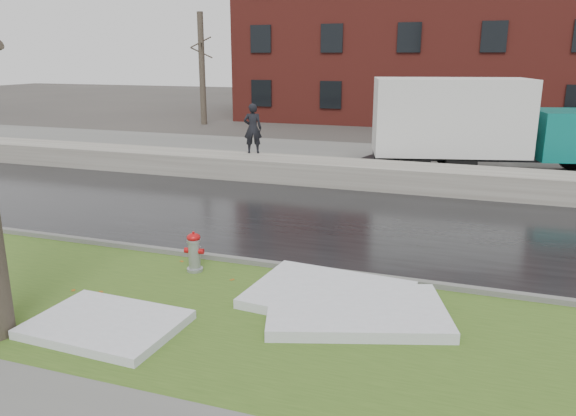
% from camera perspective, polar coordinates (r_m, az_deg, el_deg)
% --- Properties ---
extents(ground, '(120.00, 120.00, 0.00)m').
position_cam_1_polar(ground, '(10.41, -5.73, -7.76)').
color(ground, '#47423D').
rests_on(ground, ground).
extents(verge, '(60.00, 4.50, 0.04)m').
position_cam_1_polar(verge, '(9.39, -8.99, -10.41)').
color(verge, '#36531B').
rests_on(verge, ground).
extents(road, '(60.00, 7.00, 0.03)m').
position_cam_1_polar(road, '(14.37, 1.80, -1.09)').
color(road, black).
rests_on(road, ground).
extents(parking_lot, '(60.00, 9.00, 0.03)m').
position_cam_1_polar(parking_lot, '(22.42, 8.38, 4.71)').
color(parking_lot, slate).
rests_on(parking_lot, ground).
extents(curb, '(60.00, 0.15, 0.14)m').
position_cam_1_polar(curb, '(11.23, -3.60, -5.57)').
color(curb, slate).
rests_on(curb, ground).
extents(snowbank, '(60.00, 1.60, 0.75)m').
position_cam_1_polar(snowbank, '(18.22, 5.80, 3.52)').
color(snowbank, '#A29F94').
rests_on(snowbank, ground).
extents(brick_building, '(26.00, 12.00, 10.00)m').
position_cam_1_polar(brick_building, '(38.73, 16.78, 16.04)').
color(brick_building, maroon).
rests_on(brick_building, ground).
extents(bg_tree_left, '(1.40, 1.62, 6.50)m').
position_cam_1_polar(bg_tree_left, '(34.65, -8.73, 13.89)').
color(bg_tree_left, brown).
rests_on(bg_tree_left, ground).
extents(bg_tree_center, '(1.40, 1.62, 6.50)m').
position_cam_1_polar(bg_tree_center, '(36.12, 3.07, 14.09)').
color(bg_tree_center, brown).
rests_on(bg_tree_center, ground).
extents(fire_hydrant, '(0.39, 0.34, 0.79)m').
position_cam_1_polar(fire_hydrant, '(10.90, -9.51, -4.24)').
color(fire_hydrant, '#93969A').
rests_on(fire_hydrant, verge).
extents(box_truck, '(10.00, 4.25, 3.31)m').
position_cam_1_polar(box_truck, '(20.74, 18.95, 8.06)').
color(box_truck, black).
rests_on(box_truck, ground).
extents(worker, '(0.73, 0.59, 1.72)m').
position_cam_1_polar(worker, '(19.64, -3.60, 8.07)').
color(worker, black).
rests_on(worker, snowbank).
extents(snow_patch_near, '(2.76, 2.22, 0.16)m').
position_cam_1_polar(snow_patch_near, '(9.69, 4.20, -8.77)').
color(snow_patch_near, silver).
rests_on(snow_patch_near, verge).
extents(snow_patch_far, '(2.26, 1.68, 0.14)m').
position_cam_1_polar(snow_patch_far, '(9.13, -18.00, -11.17)').
color(snow_patch_far, silver).
rests_on(snow_patch_far, verge).
extents(snow_patch_side, '(3.22, 2.57, 0.18)m').
position_cam_1_polar(snow_patch_side, '(9.14, 6.93, -10.33)').
color(snow_patch_side, silver).
rests_on(snow_patch_side, verge).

